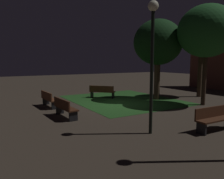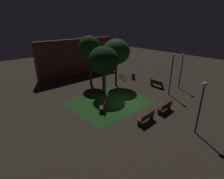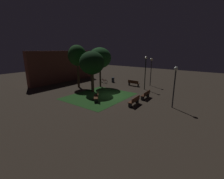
{
  "view_description": "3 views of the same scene",
  "coord_description": "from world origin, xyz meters",
  "px_view_note": "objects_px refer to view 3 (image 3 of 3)",
  "views": [
    {
      "loc": [
        10.97,
        -6.99,
        2.57
      ],
      "look_at": [
        -0.79,
        -0.02,
        0.81
      ],
      "focal_mm": 35.17,
      "sensor_mm": 36.0,
      "label": 1
    },
    {
      "loc": [
        -11.58,
        -11.12,
        7.76
      ],
      "look_at": [
        -0.84,
        0.96,
        1.32
      ],
      "focal_mm": 27.95,
      "sensor_mm": 36.0,
      "label": 2
    },
    {
      "loc": [
        -14.5,
        -10.74,
        5.48
      ],
      "look_at": [
        -0.55,
        -0.41,
        0.93
      ],
      "focal_mm": 24.6,
      "sensor_mm": 36.0,
      "label": 3
    }
  ],
  "objects_px": {
    "bench_path_side": "(146,94)",
    "lamp_post_plaza_west": "(151,67)",
    "lamp_post_plaza_east": "(175,80)",
    "lamp_post_near_wall": "(146,67)",
    "bench_corner": "(97,96)",
    "trash_bin": "(113,80)",
    "bicycle": "(104,81)",
    "tree_tall_center": "(92,63)",
    "tree_right_canopy": "(77,56)",
    "bench_front_left": "(134,101)",
    "tree_left_canopy": "(100,58)",
    "bench_near_trees": "(133,83)"
  },
  "relations": [
    {
      "from": "bench_corner",
      "to": "trash_bin",
      "type": "distance_m",
      "value": 9.88
    },
    {
      "from": "bench_front_left",
      "to": "tree_right_canopy",
      "type": "height_order",
      "value": "tree_right_canopy"
    },
    {
      "from": "lamp_post_plaza_east",
      "to": "bench_front_left",
      "type": "bearing_deg",
      "value": 116.17
    },
    {
      "from": "bench_path_side",
      "to": "bench_near_trees",
      "type": "height_order",
      "value": "same"
    },
    {
      "from": "tree_tall_center",
      "to": "lamp_post_plaza_east",
      "type": "relative_size",
      "value": 1.34
    },
    {
      "from": "lamp_post_plaza_east",
      "to": "tree_right_canopy",
      "type": "bearing_deg",
      "value": 88.77
    },
    {
      "from": "tree_left_canopy",
      "to": "lamp_post_plaza_west",
      "type": "distance_m",
      "value": 7.88
    },
    {
      "from": "lamp_post_plaza_west",
      "to": "trash_bin",
      "type": "height_order",
      "value": "lamp_post_plaza_west"
    },
    {
      "from": "tree_left_canopy",
      "to": "lamp_post_near_wall",
      "type": "distance_m",
      "value": 6.67
    },
    {
      "from": "tree_left_canopy",
      "to": "lamp_post_plaza_east",
      "type": "distance_m",
      "value": 11.66
    },
    {
      "from": "lamp_post_plaza_east",
      "to": "lamp_post_near_wall",
      "type": "height_order",
      "value": "lamp_post_near_wall"
    },
    {
      "from": "tree_tall_center",
      "to": "lamp_post_plaza_east",
      "type": "distance_m",
      "value": 10.27
    },
    {
      "from": "bench_front_left",
      "to": "bench_near_trees",
      "type": "xyz_separation_m",
      "value": [
        7.43,
        4.2,
        0.0
      ]
    },
    {
      "from": "bench_front_left",
      "to": "bench_corner",
      "type": "height_order",
      "value": "same"
    },
    {
      "from": "tree_tall_center",
      "to": "bicycle",
      "type": "height_order",
      "value": "tree_tall_center"
    },
    {
      "from": "bicycle",
      "to": "tree_tall_center",
      "type": "bearing_deg",
      "value": -156.13
    },
    {
      "from": "lamp_post_plaza_east",
      "to": "lamp_post_near_wall",
      "type": "bearing_deg",
      "value": 46.8
    },
    {
      "from": "bench_path_side",
      "to": "lamp_post_plaza_west",
      "type": "relative_size",
      "value": 0.43
    },
    {
      "from": "tree_tall_center",
      "to": "trash_bin",
      "type": "height_order",
      "value": "tree_tall_center"
    },
    {
      "from": "tree_right_canopy",
      "to": "lamp_post_plaza_east",
      "type": "distance_m",
      "value": 13.84
    },
    {
      "from": "bench_near_trees",
      "to": "lamp_post_plaza_west",
      "type": "relative_size",
      "value": 0.43
    },
    {
      "from": "bench_front_left",
      "to": "bench_path_side",
      "type": "bearing_deg",
      "value": 0.0
    },
    {
      "from": "lamp_post_plaza_west",
      "to": "bicycle",
      "type": "bearing_deg",
      "value": 112.01
    },
    {
      "from": "lamp_post_plaza_west",
      "to": "bicycle",
      "type": "relative_size",
      "value": 2.53
    },
    {
      "from": "tree_left_canopy",
      "to": "bicycle",
      "type": "xyz_separation_m",
      "value": [
        2.31,
        1.18,
        -3.93
      ]
    },
    {
      "from": "tree_left_canopy",
      "to": "trash_bin",
      "type": "bearing_deg",
      "value": 4.76
    },
    {
      "from": "bench_path_side",
      "to": "tree_right_canopy",
      "type": "xyz_separation_m",
      "value": [
        -0.82,
        10.44,
        4.11
      ]
    },
    {
      "from": "tree_tall_center",
      "to": "lamp_post_plaza_west",
      "type": "distance_m",
      "value": 9.3
    },
    {
      "from": "bench_near_trees",
      "to": "tree_right_canopy",
      "type": "xyz_separation_m",
      "value": [
        -5.53,
        6.24,
        4.11
      ]
    },
    {
      "from": "bench_near_trees",
      "to": "bicycle",
      "type": "xyz_separation_m",
      "value": [
        -1.06,
        5.01,
        -0.14
      ]
    },
    {
      "from": "bench_corner",
      "to": "lamp_post_near_wall",
      "type": "height_order",
      "value": "lamp_post_near_wall"
    },
    {
      "from": "tree_right_canopy",
      "to": "lamp_post_plaza_west",
      "type": "xyz_separation_m",
      "value": [
        7.3,
        -8.23,
        -1.7
      ]
    },
    {
      "from": "lamp_post_plaza_west",
      "to": "trash_bin",
      "type": "distance_m",
      "value": 6.76
    },
    {
      "from": "lamp_post_near_wall",
      "to": "trash_bin",
      "type": "height_order",
      "value": "lamp_post_near_wall"
    },
    {
      "from": "bench_corner",
      "to": "bench_near_trees",
      "type": "relative_size",
      "value": 0.92
    },
    {
      "from": "bench_path_side",
      "to": "tree_right_canopy",
      "type": "bearing_deg",
      "value": 94.49
    },
    {
      "from": "tree_tall_center",
      "to": "lamp_post_plaza_east",
      "type": "xyz_separation_m",
      "value": [
        0.37,
        -10.21,
        -1.03
      ]
    },
    {
      "from": "bench_front_left",
      "to": "bicycle",
      "type": "bearing_deg",
      "value": 55.31
    },
    {
      "from": "bench_front_left",
      "to": "tree_left_canopy",
      "type": "xyz_separation_m",
      "value": [
        4.07,
        8.03,
        3.79
      ]
    },
    {
      "from": "bench_corner",
      "to": "trash_bin",
      "type": "xyz_separation_m",
      "value": [
        8.89,
        4.3,
        -0.07
      ]
    },
    {
      "from": "bench_path_side",
      "to": "tree_left_canopy",
      "type": "distance_m",
      "value": 8.98
    },
    {
      "from": "lamp_post_plaza_west",
      "to": "lamp_post_plaza_east",
      "type": "height_order",
      "value": "lamp_post_plaza_west"
    },
    {
      "from": "lamp_post_near_wall",
      "to": "trash_bin",
      "type": "relative_size",
      "value": 5.55
    },
    {
      "from": "tree_left_canopy",
      "to": "lamp_post_near_wall",
      "type": "height_order",
      "value": "tree_left_canopy"
    },
    {
      "from": "trash_bin",
      "to": "lamp_post_plaza_west",
      "type": "bearing_deg",
      "value": -76.32
    },
    {
      "from": "trash_bin",
      "to": "tree_tall_center",
      "type": "bearing_deg",
      "value": -167.85
    },
    {
      "from": "tree_right_canopy",
      "to": "trash_bin",
      "type": "height_order",
      "value": "tree_right_canopy"
    },
    {
      "from": "bench_path_side",
      "to": "bench_near_trees",
      "type": "relative_size",
      "value": 1.01
    },
    {
      "from": "tree_tall_center",
      "to": "trash_bin",
      "type": "distance_m",
      "value": 7.44
    },
    {
      "from": "lamp_post_plaza_east",
      "to": "lamp_post_plaza_west",
      "type": "bearing_deg",
      "value": 35.85
    }
  ]
}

